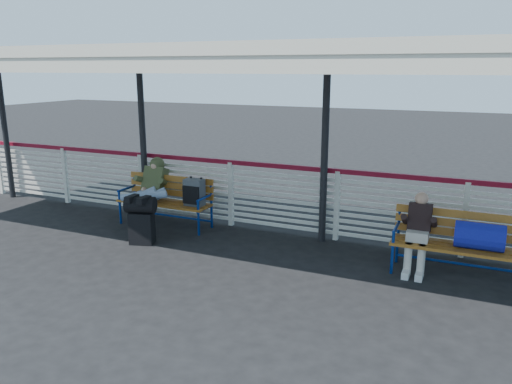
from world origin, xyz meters
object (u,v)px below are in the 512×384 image
at_px(luggage_stack, 141,218).
at_px(bench_left, 176,195).
at_px(traveler_man, 148,192).
at_px(companion_person, 418,232).
at_px(bench_right, 470,237).

distance_m(luggage_stack, bench_left, 1.04).
height_order(luggage_stack, traveler_man, traveler_man).
bearing_deg(companion_person, bench_right, 0.08).
bearing_deg(luggage_stack, traveler_man, 100.39).
height_order(luggage_stack, bench_left, bench_left).
relative_size(bench_left, companion_person, 1.57).
height_order(bench_left, traveler_man, traveler_man).
bearing_deg(companion_person, luggage_stack, -171.32).
distance_m(luggage_stack, companion_person, 4.37).
xyz_separation_m(bench_left, bench_right, (4.99, -0.37, 0.00)).
relative_size(bench_left, traveler_man, 1.10).
distance_m(bench_left, traveler_man, 0.51).
xyz_separation_m(luggage_stack, traveler_man, (-0.35, 0.69, 0.26)).
xyz_separation_m(bench_left, traveler_man, (-0.37, -0.34, 0.10)).
relative_size(luggage_stack, bench_right, 0.45).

